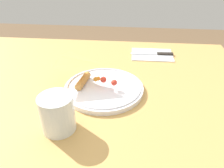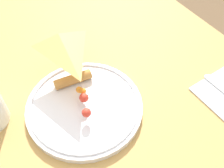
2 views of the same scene
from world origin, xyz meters
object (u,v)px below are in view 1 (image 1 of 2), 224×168
at_px(plate_pizza, 103,87).
at_px(milk_glass, 58,115).
at_px(butter_knife, 154,54).
at_px(dining_table, 85,102).
at_px(napkin_folded, 152,55).

height_order(plate_pizza, milk_glass, milk_glass).
bearing_deg(plate_pizza, butter_knife, -121.82).
bearing_deg(butter_knife, dining_table, 40.22).
distance_m(napkin_folded, butter_knife, 0.01).
xyz_separation_m(plate_pizza, milk_glass, (0.09, 0.19, 0.03)).
bearing_deg(dining_table, butter_knife, -136.93).
bearing_deg(napkin_folded, milk_glass, 61.20).
relative_size(dining_table, butter_knife, 6.39).
height_order(napkin_folded, butter_knife, butter_knife).
bearing_deg(napkin_folded, dining_table, 44.03).
height_order(dining_table, plate_pizza, plate_pizza).
xyz_separation_m(dining_table, plate_pizza, (-0.08, 0.06, 0.11)).
bearing_deg(dining_table, plate_pizza, 145.06).
bearing_deg(plate_pizza, dining_table, -34.94).
distance_m(plate_pizza, butter_knife, 0.36).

